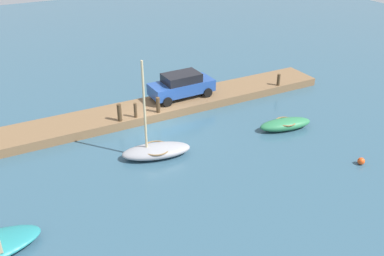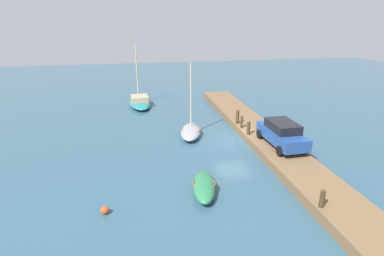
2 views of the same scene
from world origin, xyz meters
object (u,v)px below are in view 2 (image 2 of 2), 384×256
(rowboat_green, at_px, (204,186))
(mooring_post_mid_west, at_px, (249,128))
(marker_buoy, at_px, (105,210))
(mooring_post_west, at_px, (322,199))
(mooring_post_east, at_px, (237,117))
(mooring_post_mid_east, at_px, (242,122))
(sailboat_teal, at_px, (139,101))
(parked_car, at_px, (282,133))
(rowboat_grey, at_px, (191,131))

(rowboat_green, relative_size, mooring_post_mid_west, 3.49)
(mooring_post_mid_west, height_order, marker_buoy, mooring_post_mid_west)
(mooring_post_west, distance_m, mooring_post_mid_west, 9.46)
(mooring_post_east, bearing_deg, mooring_post_mid_east, 180.00)
(sailboat_teal, relative_size, mooring_post_west, 7.24)
(rowboat_green, xyz_separation_m, parked_car, (3.93, -6.20, 1.07))
(mooring_post_mid_east, bearing_deg, marker_buoy, 132.16)
(mooring_post_east, height_order, parked_car, parked_car)
(rowboat_grey, distance_m, parked_car, 6.96)
(rowboat_grey, bearing_deg, mooring_post_mid_west, -102.12)
(rowboat_grey, bearing_deg, mooring_post_east, -67.42)
(mooring_post_west, distance_m, mooring_post_east, 11.99)
(rowboat_green, bearing_deg, mooring_post_mid_west, -26.08)
(rowboat_green, bearing_deg, mooring_post_east, -17.34)
(mooring_post_mid_west, distance_m, mooring_post_mid_east, 1.51)
(mooring_post_mid_west, bearing_deg, sailboat_teal, 33.23)
(mooring_post_mid_east, height_order, mooring_post_east, mooring_post_east)
(parked_car, bearing_deg, rowboat_grey, 49.97)
(sailboat_teal, xyz_separation_m, parked_car, (-13.94, -9.01, 1.00))
(rowboat_green, height_order, mooring_post_west, mooring_post_west)
(mooring_post_west, height_order, mooring_post_east, mooring_post_east)
(mooring_post_west, relative_size, mooring_post_mid_west, 0.85)
(sailboat_teal, relative_size, mooring_post_east, 5.65)
(mooring_post_mid_east, height_order, marker_buoy, mooring_post_mid_east)
(sailboat_teal, height_order, mooring_post_east, sailboat_teal)
(sailboat_teal, distance_m, mooring_post_mid_east, 12.60)
(mooring_post_west, height_order, mooring_post_mid_east, mooring_post_mid_east)
(sailboat_teal, xyz_separation_m, mooring_post_west, (-21.02, -7.57, 0.56))
(rowboat_green, relative_size, mooring_post_west, 4.10)
(sailboat_teal, height_order, mooring_post_west, sailboat_teal)
(mooring_post_west, distance_m, marker_buoy, 10.03)
(mooring_post_mid_east, bearing_deg, parked_car, -159.74)
(mooring_post_west, xyz_separation_m, mooring_post_mid_west, (9.46, 0.00, 0.07))
(rowboat_grey, bearing_deg, parked_car, -114.90)
(rowboat_grey, bearing_deg, mooring_post_mid_east, -82.08)
(sailboat_teal, bearing_deg, marker_buoy, 169.35)
(mooring_post_mid_west, bearing_deg, marker_buoy, 126.89)
(rowboat_green, height_order, sailboat_teal, sailboat_teal)
(rowboat_green, distance_m, mooring_post_east, 10.07)
(mooring_post_east, distance_m, parked_car, 5.13)
(mooring_post_mid_west, distance_m, marker_buoy, 12.25)
(rowboat_green, xyz_separation_m, mooring_post_mid_east, (7.82, -4.76, 0.68))
(rowboat_grey, xyz_separation_m, mooring_post_east, (0.63, -3.96, 0.70))
(rowboat_green, distance_m, mooring_post_mid_west, 7.93)
(rowboat_grey, distance_m, mooring_post_mid_east, 4.03)
(rowboat_green, relative_size, parked_car, 0.79)
(rowboat_grey, relative_size, mooring_post_mid_east, 5.85)
(rowboat_green, distance_m, mooring_post_mid_east, 9.18)
(sailboat_teal, bearing_deg, mooring_post_west, -164.20)
(rowboat_green, xyz_separation_m, marker_buoy, (-1.03, 5.01, -0.15))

